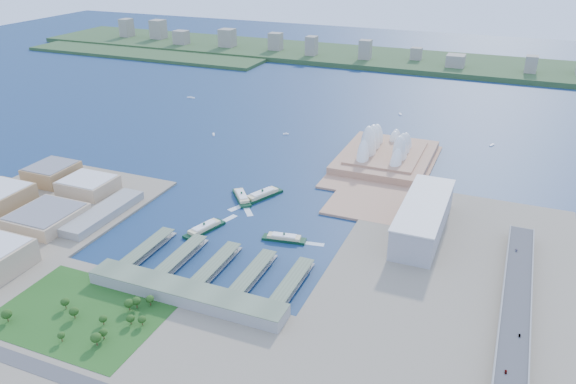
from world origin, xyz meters
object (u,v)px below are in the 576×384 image
at_px(ferry_d, 284,237).
at_px(ferry_c, 204,227).
at_px(opera_house, 387,142).
at_px(toaster_building, 423,218).
at_px(car_c, 516,250).
at_px(ferry_a, 242,196).
at_px(ferry_b, 263,193).
at_px(car_a, 506,372).
at_px(car_b, 520,335).

bearing_deg(ferry_d, ferry_c, 90.62).
xyz_separation_m(opera_house, toaster_building, (90.00, -200.00, -11.50)).
relative_size(toaster_building, car_c, 32.39).
bearing_deg(toaster_building, ferry_a, 179.48).
xyz_separation_m(toaster_building, car_c, (101.00, -26.46, -4.96)).
bearing_deg(opera_house, ferry_c, -116.27).
distance_m(ferry_b, car_a, 388.19).
relative_size(toaster_building, ferry_c, 2.81).
height_order(ferry_b, car_b, car_b).
distance_m(ferry_a, ferry_c, 92.15).
height_order(opera_house, ferry_d, opera_house).
distance_m(ferry_d, car_a, 279.58).
bearing_deg(opera_house, car_a, -65.36).
height_order(ferry_d, car_b, car_b).
height_order(car_a, car_b, car_a).
height_order(toaster_building, ferry_b, toaster_building).
bearing_deg(car_b, car_c, -86.77).
xyz_separation_m(car_b, car_c, (-8.00, 141.66, 0.01)).
distance_m(ferry_c, car_c, 340.31).
bearing_deg(opera_house, ferry_d, -100.26).
bearing_deg(car_c, ferry_a, 175.09).
bearing_deg(ferry_c, ferry_b, -85.72).
bearing_deg(ferry_a, opera_house, 15.24).
bearing_deg(car_c, car_b, -86.77).
xyz_separation_m(opera_house, car_b, (199.00, -368.12, -16.46)).
distance_m(toaster_building, car_c, 104.53).
distance_m(opera_house, toaster_building, 219.62).
height_order(ferry_d, car_c, car_c).
height_order(opera_house, ferry_c, opera_house).
bearing_deg(car_b, ferry_d, -20.63).
relative_size(toaster_building, ferry_a, 2.87).
height_order(ferry_a, car_c, car_c).
distance_m(toaster_building, car_a, 238.79).
relative_size(ferry_c, car_c, 11.54).
xyz_separation_m(opera_house, ferry_d, (-49.70, -274.51, -27.34)).
xyz_separation_m(car_a, car_c, (0.00, 189.86, -0.02)).
xyz_separation_m(toaster_building, ferry_c, (-233.17, -90.02, -15.28)).
relative_size(ferry_c, car_b, 13.21).
relative_size(ferry_c, ferry_d, 1.12).
bearing_deg(toaster_building, opera_house, 114.23).
bearing_deg(car_b, car_a, 80.58).
distance_m(opera_house, ferry_d, 280.31).
xyz_separation_m(opera_house, ferry_c, (-143.17, -290.02, -26.78)).
height_order(opera_house, car_b, opera_house).
bearing_deg(opera_house, ferry_b, -123.05).
distance_m(opera_house, car_b, 418.79).
bearing_deg(ferry_c, car_a, 176.34).
xyz_separation_m(opera_house, car_a, (191.00, -416.32, -16.44)).
bearing_deg(car_a, car_c, -90.00).
distance_m(ferry_b, car_b, 368.13).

